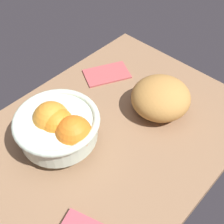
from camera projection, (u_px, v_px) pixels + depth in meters
The scene contains 4 objects.
ground_plane at pixel (110, 135), 74.77cm from camera, with size 71.64×52.75×3.00cm, color #886648.
fruit_bowl at pixel (59, 127), 66.99cm from camera, with size 19.80×19.80×11.24cm.
bread_loaf at pixel (161, 98), 75.15cm from camera, with size 15.38×14.94×9.40cm, color #B68040.
napkin_spare at pixel (107, 73), 88.07cm from camera, with size 13.19×8.10×1.00cm, color #B14B4D.
Camera 1 is at (-33.03, -31.76, 57.88)cm, focal length 47.01 mm.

